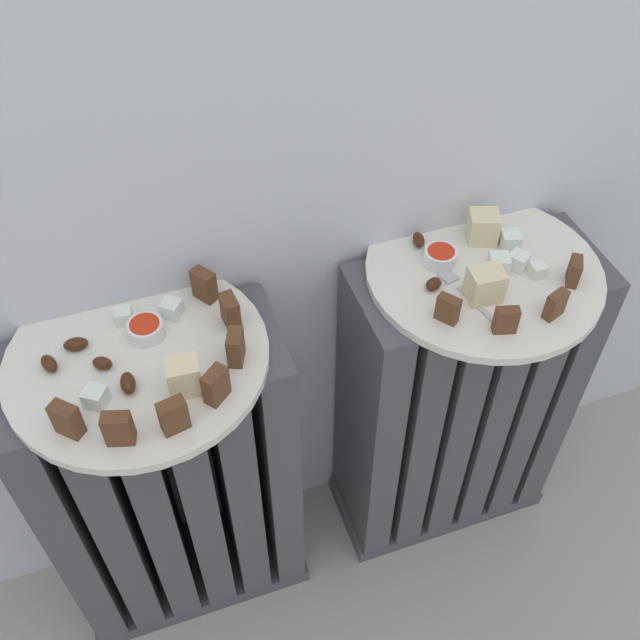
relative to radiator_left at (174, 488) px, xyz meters
The scene contains 34 objects.
radiator_left is the anchor object (origin of this frame).
radiator_right 0.45m from the radiator_left, ahead, with size 0.36×0.16×0.57m.
plate_left 0.30m from the radiator_left, ahead, with size 0.31×0.31×0.01m, color silver.
plate_right 0.54m from the radiator_left, ahead, with size 0.31×0.31×0.01m, color silver.
dark_cake_slice_left_0 0.35m from the radiator_left, 134.52° to the right, with size 0.03×0.02×0.04m, color #56351E.
dark_cake_slice_left_1 0.35m from the radiator_left, 106.45° to the right, with size 0.03×0.02×0.04m, color #56351E.
dark_cake_slice_left_2 0.35m from the radiator_left, 78.38° to the right, with size 0.03×0.02×0.04m, color #56351E.
dark_cake_slice_left_3 0.35m from the radiator_left, 50.31° to the right, with size 0.03×0.02×0.04m, color #56351E.
dark_cake_slice_left_4 0.35m from the radiator_left, 22.25° to the right, with size 0.03×0.02×0.04m, color #56351E.
dark_cake_slice_left_5 0.35m from the radiator_left, ahead, with size 0.03×0.02×0.04m, color #56351E.
dark_cake_slice_left_6 0.35m from the radiator_left, 33.89° to the left, with size 0.03×0.02×0.04m, color #56351E.
marble_cake_slice_left_0 0.33m from the radiator_left, 56.62° to the right, with size 0.04×0.03×0.04m, color beige.
turkish_delight_left_0 0.32m from the radiator_left, 132.45° to the right, with size 0.02×0.02×0.02m, color white.
turkish_delight_left_1 0.32m from the radiator_left, 42.96° to the left, with size 0.02×0.02×0.02m, color white.
turkish_delight_left_2 0.32m from the radiator_left, 94.11° to the left, with size 0.02×0.02×0.02m, color white.
medjool_date_left_0 0.33m from the radiator_left, behind, with size 0.03×0.02×0.02m, color #3D1E0F.
medjool_date_left_1 0.32m from the radiator_left, 108.41° to the right, with size 0.03×0.02×0.02m, color #3D1E0F.
medjool_date_left_2 0.31m from the radiator_left, 168.94° to the right, with size 0.02×0.01×0.02m, color #3D1E0F.
medjool_date_left_3 0.32m from the radiator_left, 153.15° to the left, with size 0.03×0.02×0.01m, color #3D1E0F.
jam_bowl_left 0.32m from the radiator_left, 56.75° to the left, with size 0.04×0.04×0.02m.
dark_cake_slice_right_0 0.49m from the radiator_left, 10.28° to the right, with size 0.03×0.01×0.04m, color #56351E.
dark_cake_slice_right_1 0.54m from the radiator_left, 13.98° to the right, with size 0.03×0.01×0.04m, color #56351E.
dark_cake_slice_right_2 0.60m from the radiator_left, 11.74° to the right, with size 0.03×0.01×0.04m, color #56351E.
dark_cake_slice_right_3 0.64m from the radiator_left, ahead, with size 0.03×0.01×0.04m, color #56351E.
marble_cake_slice_right_0 0.54m from the radiator_left, ahead, with size 0.04×0.03×0.04m, color beige.
marble_cake_slice_right_1 0.58m from the radiator_left, ahead, with size 0.04×0.04×0.04m, color beige.
turkish_delight_right_0 0.56m from the radiator_left, ahead, with size 0.03×0.03×0.03m, color white.
turkish_delight_right_1 0.59m from the radiator_left, ahead, with size 0.02×0.02×0.02m, color white.
turkish_delight_right_2 0.60m from the radiator_left, ahead, with size 0.02×0.02×0.02m, color white.
turkish_delight_right_3 0.59m from the radiator_left, ahead, with size 0.02×0.02×0.02m, color white.
medjool_date_right_0 0.49m from the radiator_left, ahead, with size 0.02×0.02×0.02m, color #3D1E0F.
medjool_date_right_1 0.50m from the radiator_left, 10.30° to the left, with size 0.03×0.01×0.02m, color #3D1E0F.
jam_bowl_right 0.51m from the radiator_left, ahead, with size 0.04×0.04×0.02m.
fork 0.51m from the radiator_left, ahead, with size 0.04×0.10×0.00m.
Camera 1 is at (-0.20, -0.31, 1.24)m, focal length 41.24 mm.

